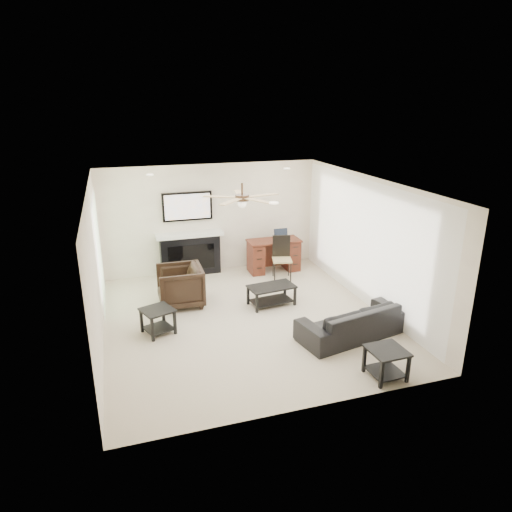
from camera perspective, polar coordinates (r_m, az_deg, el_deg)
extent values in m
plane|color=#BFB199|center=(8.53, -1.41, -7.81)|extent=(5.50, 5.50, 0.00)
cube|color=white|center=(7.74, -1.55, 8.98)|extent=(5.00, 5.50, 0.04)
cube|color=#F2E7CD|center=(10.61, -5.64, 4.70)|extent=(5.00, 0.04, 2.50)
cube|color=#F2E7CD|center=(5.66, 6.40, -8.34)|extent=(5.00, 0.04, 2.50)
cube|color=#F2E7CD|center=(7.78, -19.47, -1.62)|extent=(0.04, 5.50, 2.50)
cube|color=#F2E7CD|center=(9.03, 13.95, 1.70)|extent=(0.04, 5.50, 2.50)
cube|color=white|center=(9.09, 13.35, 1.73)|extent=(0.04, 5.10, 2.40)
cube|color=#93BC89|center=(9.31, -18.97, 0.44)|extent=(0.04, 1.80, 2.10)
cylinder|color=#382619|center=(7.88, -1.74, 7.30)|extent=(1.40, 1.40, 0.30)
imported|color=black|center=(7.99, 12.00, -7.91)|extent=(2.04, 1.12, 0.56)
imported|color=black|center=(9.04, -9.46, -3.71)|extent=(0.89, 0.87, 0.79)
cube|color=black|center=(8.99, 1.94, -4.94)|extent=(0.95, 0.60, 0.40)
cube|color=black|center=(7.03, 15.92, -12.77)|extent=(0.54, 0.54, 0.45)
cube|color=black|center=(8.11, -12.14, -7.96)|extent=(0.64, 0.64, 0.45)
cube|color=black|center=(10.43, -8.31, 2.67)|extent=(1.52, 0.34, 1.91)
cube|color=#442011|center=(10.72, 2.23, 0.08)|extent=(1.22, 0.56, 0.76)
cube|color=black|center=(10.20, 3.27, -0.31)|extent=(0.52, 0.53, 0.97)
cube|color=black|center=(10.62, 3.31, 2.68)|extent=(0.33, 0.24, 0.23)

